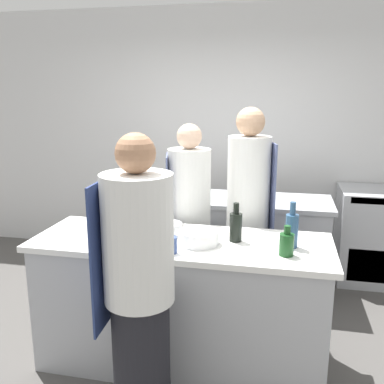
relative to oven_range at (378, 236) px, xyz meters
The scene contains 16 objects.
ground_plane 2.44m from the oven_range, 132.81° to the right, with size 16.00×16.00×0.00m, color #4C4947.
wall_back 1.91m from the oven_range, 167.07° to the left, with size 8.00×0.06×2.80m.
prep_counter 2.39m from the oven_range, 132.81° to the right, with size 2.01×0.72×0.92m.
pass_counter 1.45m from the oven_range, 158.76° to the right, with size 1.68×0.64×0.92m.
oven_range is the anchor object (origin of this frame).
chef_at_prep_near 2.95m from the oven_range, 125.87° to the right, with size 0.40×0.38×1.70m.
chef_at_stove 1.72m from the oven_range, 137.78° to the right, with size 0.38×0.37×1.78m.
chef_at_pass_far 2.09m from the oven_range, 145.88° to the right, with size 0.39×0.37×1.65m.
bottle_olive_oil 2.19m from the oven_range, 126.59° to the right, with size 0.08×0.08×0.26m.
bottle_vinegar 2.18m from the oven_range, 116.21° to the right, with size 0.09×0.09×0.19m.
bottle_wine 2.04m from the oven_range, 117.40° to the right, with size 0.08×0.08×0.30m.
bottle_cooking_oil 2.83m from the oven_range, 141.83° to the right, with size 0.06×0.06×0.23m.
bottle_sauce 2.70m from the oven_range, 139.79° to the right, with size 0.07×0.07×0.23m.
bowl_mixing_large 2.40m from the oven_range, 129.54° to the right, with size 0.26×0.26×0.09m.
bowl_prep_small 2.46m from the oven_range, 136.11° to the right, with size 0.19×0.19×0.08m.
cup 2.63m from the oven_range, 128.98° to the right, with size 0.07×0.07×0.10m.
Camera 1 is at (0.65, -2.66, 1.90)m, focal length 40.00 mm.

